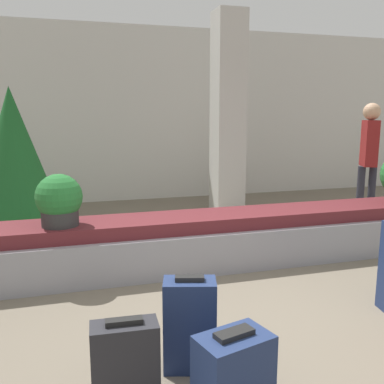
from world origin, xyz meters
TOP-DOWN VIEW (x-y plane):
  - ground_plane at (0.00, 0.00)m, footprint 18.00×18.00m
  - back_wall at (0.00, 5.32)m, footprint 18.00×0.06m
  - carousel at (0.00, 1.52)m, footprint 7.77×0.74m
  - pillar at (1.27, 3.82)m, footprint 0.47×0.47m
  - suitcase_1 at (-0.54, -0.29)m, footprint 0.37×0.28m
  - suitcase_2 at (-0.99, -0.53)m, footprint 0.38×0.20m
  - suitcase_4 at (-0.43, -0.77)m, footprint 0.45×0.35m
  - potted_plant_0 at (-1.34, 1.46)m, footprint 0.44×0.44m
  - traveler_0 at (3.05, 2.62)m, footprint 0.31×0.36m
  - decorated_tree at (-1.88, 2.96)m, footprint 1.18×1.18m

SIDE VIEW (x-z plane):
  - ground_plane at x=0.00m, z-range 0.00..0.00m
  - suitcase_4 at x=-0.43m, z-range -0.01..0.47m
  - suitcase_2 at x=-0.99m, z-range -0.01..0.51m
  - carousel at x=0.00m, z-range -0.01..0.55m
  - suitcase_1 at x=-0.54m, z-range -0.01..0.61m
  - potted_plant_0 at x=-1.34m, z-range 0.55..1.06m
  - decorated_tree at x=-1.88m, z-range 0.09..2.04m
  - traveler_0 at x=3.05m, z-range 0.19..1.96m
  - pillar at x=1.27m, z-range 0.00..3.20m
  - back_wall at x=0.00m, z-range 0.00..3.20m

